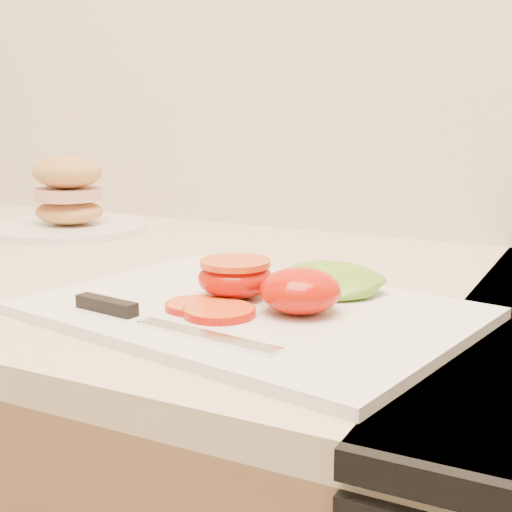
% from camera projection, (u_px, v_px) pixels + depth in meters
% --- Properties ---
extents(cutting_board, '(0.43, 0.34, 0.01)m').
position_uv_depth(cutting_board, '(251.00, 311.00, 0.66)').
color(cutting_board, white).
rests_on(cutting_board, counter).
extents(tomato_half_dome, '(0.07, 0.07, 0.04)m').
position_uv_depth(tomato_half_dome, '(300.00, 290.00, 0.63)').
color(tomato_half_dome, '#C60700').
rests_on(tomato_half_dome, cutting_board).
extents(tomato_half_cut, '(0.07, 0.07, 0.04)m').
position_uv_depth(tomato_half_cut, '(236.00, 276.00, 0.68)').
color(tomato_half_cut, '#C60700').
rests_on(tomato_half_cut, cutting_board).
extents(tomato_slice_0, '(0.06, 0.06, 0.01)m').
position_uv_depth(tomato_slice_0, '(219.00, 312.00, 0.63)').
color(tomato_slice_0, '#E94D13').
rests_on(tomato_slice_0, cutting_board).
extents(tomato_slice_1, '(0.05, 0.05, 0.01)m').
position_uv_depth(tomato_slice_1, '(196.00, 306.00, 0.65)').
color(tomato_slice_1, '#E94D13').
rests_on(tomato_slice_1, cutting_board).
extents(lettuce_leaf_0, '(0.12, 0.09, 0.02)m').
position_uv_depth(lettuce_leaf_0, '(330.00, 281.00, 0.70)').
color(lettuce_leaf_0, '#74C133').
rests_on(lettuce_leaf_0, cutting_board).
extents(knife, '(0.22, 0.05, 0.01)m').
position_uv_depth(knife, '(143.00, 316.00, 0.61)').
color(knife, silver).
rests_on(knife, cutting_board).
extents(sandwich_plate, '(0.24, 0.24, 0.12)m').
position_uv_depth(sandwich_plate, '(69.00, 205.00, 1.09)').
color(sandwich_plate, white).
rests_on(sandwich_plate, counter).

